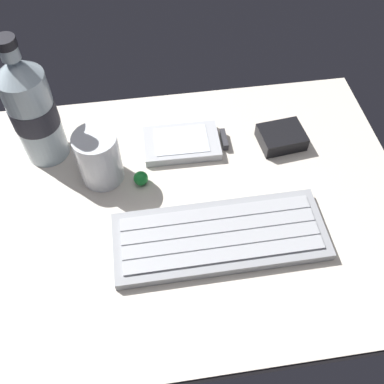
% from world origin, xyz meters
% --- Properties ---
extents(ground_plane, '(0.64, 0.48, 0.03)m').
position_xyz_m(ground_plane, '(0.00, -0.00, -0.01)').
color(ground_plane, beige).
extents(keyboard, '(0.29, 0.11, 0.02)m').
position_xyz_m(keyboard, '(0.03, -0.06, 0.01)').
color(keyboard, '#93969B').
rests_on(keyboard, ground_plane).
extents(handheld_device, '(0.13, 0.08, 0.02)m').
position_xyz_m(handheld_device, '(0.01, 0.11, 0.01)').
color(handheld_device, '#B7BABF').
rests_on(handheld_device, ground_plane).
extents(juice_cup, '(0.06, 0.06, 0.09)m').
position_xyz_m(juice_cup, '(-0.13, 0.07, 0.04)').
color(juice_cup, silver).
rests_on(juice_cup, ground_plane).
extents(water_bottle, '(0.07, 0.07, 0.21)m').
position_xyz_m(water_bottle, '(-0.21, 0.13, 0.09)').
color(water_bottle, silver).
rests_on(water_bottle, ground_plane).
extents(charger_block, '(0.08, 0.06, 0.02)m').
position_xyz_m(charger_block, '(0.16, 0.10, 0.01)').
color(charger_block, black).
rests_on(charger_block, ground_plane).
extents(trackball_mouse, '(0.02, 0.02, 0.02)m').
position_xyz_m(trackball_mouse, '(-0.07, 0.05, 0.01)').
color(trackball_mouse, '#198C33').
rests_on(trackball_mouse, ground_plane).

